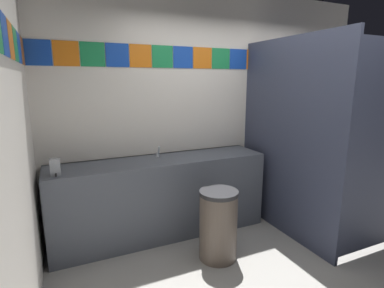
# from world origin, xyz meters

# --- Properties ---
(ground_plane) EXTENTS (9.47, 9.47, 0.00)m
(ground_plane) POSITION_xyz_m (0.00, 0.00, 0.00)
(ground_plane) COLOR gray
(wall_back) EXTENTS (4.30, 0.09, 2.84)m
(wall_back) POSITION_xyz_m (0.00, 1.52, 1.43)
(wall_back) COLOR silver
(wall_back) RESTS_ON ground_plane
(wall_side) EXTENTS (0.09, 2.96, 2.84)m
(wall_side) POSITION_xyz_m (-2.19, -0.00, 1.42)
(wall_side) COLOR silver
(wall_side) RESTS_ON ground_plane
(vanity_counter) EXTENTS (2.41, 0.55, 0.89)m
(vanity_counter) POSITION_xyz_m (-0.90, 1.20, 0.45)
(vanity_counter) COLOR #4C515B
(vanity_counter) RESTS_ON ground_plane
(faucet_center) EXTENTS (0.04, 0.10, 0.14)m
(faucet_center) POSITION_xyz_m (-0.90, 1.29, 0.95)
(faucet_center) COLOR silver
(faucet_center) RESTS_ON vanity_counter
(soap_dispenser) EXTENTS (0.09, 0.09, 0.16)m
(soap_dispenser) POSITION_xyz_m (-1.96, 1.05, 0.97)
(soap_dispenser) COLOR gray
(soap_dispenser) RESTS_ON vanity_counter
(stall_divider) EXTENTS (0.92, 1.58, 2.22)m
(stall_divider) POSITION_xyz_m (0.57, 0.42, 1.11)
(stall_divider) COLOR #33384C
(stall_divider) RESTS_ON ground_plane
(toilet) EXTENTS (0.39, 0.49, 0.74)m
(toilet) POSITION_xyz_m (0.95, 0.99, 0.30)
(toilet) COLOR white
(toilet) RESTS_ON ground_plane
(trash_bin) EXTENTS (0.38, 0.38, 0.71)m
(trash_bin) POSITION_xyz_m (-0.54, 0.50, 0.36)
(trash_bin) COLOR brown
(trash_bin) RESTS_ON ground_plane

